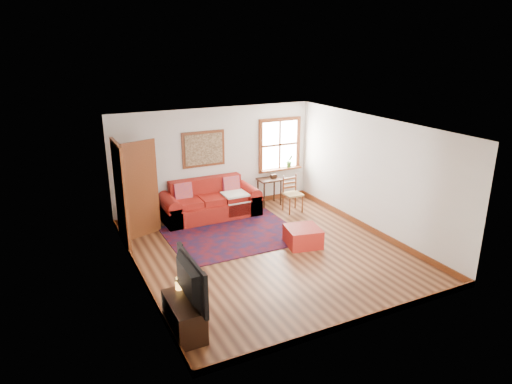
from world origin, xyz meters
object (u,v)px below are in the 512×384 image
red_ottoman (303,236)px  ladder_back_chair (292,192)px  media_cabinet (184,316)px  side_table (269,183)px  red_leather_sofa (210,205)px

red_ottoman → ladder_back_chair: (0.80, 1.81, 0.29)m
red_ottoman → media_cabinet: bearing=-139.1°
red_ottoman → ladder_back_chair: 2.00m
side_table → media_cabinet: side_table is taller
side_table → ladder_back_chair: bearing=-66.4°
red_ottoman → ladder_back_chair: size_ratio=0.75×
red_leather_sofa → side_table: 1.66m
red_leather_sofa → ladder_back_chair: size_ratio=2.56×
side_table → media_cabinet: bearing=-130.6°
red_leather_sofa → ladder_back_chair: (1.92, -0.52, 0.18)m
ladder_back_chair → red_leather_sofa: bearing=164.8°
ladder_back_chair → red_ottoman: bearing=-113.9°
red_ottoman → side_table: (0.52, 2.45, 0.37)m
red_ottoman → side_table: size_ratio=0.97×
red_leather_sofa → side_table: bearing=4.0°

